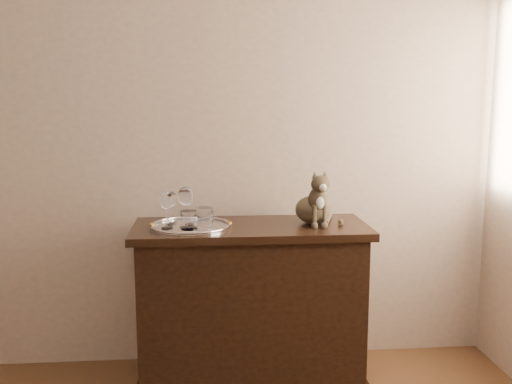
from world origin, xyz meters
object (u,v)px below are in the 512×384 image
tumbler_b (189,220)px  wine_glass_d (186,207)px  wine_glass_b (187,207)px  cat (313,196)px  sideboard (251,304)px  tumbler_a (204,217)px  tray (191,227)px  wine_glass_a (171,208)px  wine_glass_c (166,210)px

tumbler_b → wine_glass_d: bearing=105.9°
wine_glass_b → cat: cat is taller
sideboard → wine_glass_d: (-0.33, -0.05, 0.54)m
sideboard → tumbler_a: size_ratio=11.92×
wine_glass_b → sideboard: bearing=-5.9°
tray → wine_glass_a: size_ratio=2.32×
sideboard → tumbler_a: (-0.24, -0.07, 0.48)m
tray → sideboard: bearing=5.3°
wine_glass_b → tumbler_a: bearing=-49.3°
tray → tumbler_a: size_ratio=3.97×
wine_glass_b → cat: bearing=-1.1°
tumbler_a → tumbler_b: tumbler_a is taller
wine_glass_c → tumbler_b: bearing=-18.0°
tray → wine_glass_a: bearing=153.4°
wine_glass_c → sideboard: bearing=9.3°
tray → wine_glass_d: bearing=-139.6°
tumbler_a → tumbler_b: size_ratio=1.09×
wine_glass_b → tumbler_a: size_ratio=1.73×
tray → tumbler_b: (-0.01, -0.08, 0.05)m
wine_glass_a → wine_glass_b: wine_glass_b is taller
wine_glass_c → cat: size_ratio=0.64×
wine_glass_c → tumbler_a: bearing=0.9°
sideboard → tumbler_b: 0.58m
tray → wine_glass_b: size_ratio=2.30×
tray → wine_glass_c: size_ratio=2.18×
wine_glass_a → wine_glass_b: bearing=6.7°
tray → tumbler_a: (0.07, -0.04, 0.05)m
wine_glass_d → tumbler_a: bearing=-11.1°
wine_glass_d → tumbler_b: wine_glass_d is taller
wine_glass_a → wine_glass_d: size_ratio=0.84×
tray → cat: 0.65m
tray → tumbler_a: 0.09m
wine_glass_a → tumbler_b: (0.10, -0.13, -0.04)m
wine_glass_d → tray: bearing=40.4°
sideboard → tumbler_b: bearing=-161.4°
tray → wine_glass_a: 0.15m
sideboard → wine_glass_d: wine_glass_d is taller
wine_glass_d → tumbler_a: 0.11m
tray → wine_glass_d: 0.11m
sideboard → cat: (0.33, 0.02, 0.57)m
wine_glass_b → tumbler_a: 0.14m
wine_glass_a → tumbler_b: bearing=-53.2°
wine_glass_a → wine_glass_c: (-0.01, -0.09, 0.01)m
wine_glass_d → tumbler_a: size_ratio=2.03×
wine_glass_d → tumbler_a: wine_glass_d is taller
tumbler_a → wine_glass_d: bearing=168.9°
wine_glass_c → wine_glass_b: bearing=45.8°
sideboard → wine_glass_a: (-0.41, 0.02, 0.52)m
sideboard → wine_glass_a: wine_glass_a is taller
wine_glass_b → wine_glass_d: (-0.01, -0.08, 0.02)m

